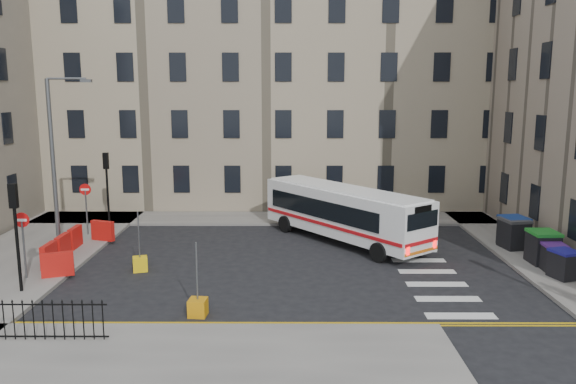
{
  "coord_description": "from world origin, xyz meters",
  "views": [
    {
      "loc": [
        -1.86,
        -24.15,
        7.59
      ],
      "look_at": [
        -1.94,
        1.29,
        3.0
      ],
      "focal_mm": 35.0,
      "sensor_mm": 36.0,
      "label": 1
    }
  ],
  "objects_px": {
    "wheelie_bin_a": "(564,264)",
    "bollard_chevron": "(198,307)",
    "wheelie_bin_d": "(514,233)",
    "wheelie_bin_c": "(543,247)",
    "streetlamp": "(53,161)",
    "wheelie_bin_e": "(513,231)",
    "wheelie_bin_b": "(553,257)",
    "bus": "(343,211)",
    "bollard_yellow": "(140,264)"
  },
  "relations": [
    {
      "from": "bus",
      "to": "wheelie_bin_e",
      "type": "distance_m",
      "value": 8.3
    },
    {
      "from": "wheelie_bin_c",
      "to": "bollard_chevron",
      "type": "xyz_separation_m",
      "value": [
        -14.2,
        -5.56,
        -0.58
      ]
    },
    {
      "from": "wheelie_bin_b",
      "to": "wheelie_bin_c",
      "type": "distance_m",
      "value": 1.02
    },
    {
      "from": "bus",
      "to": "bollard_yellow",
      "type": "distance_m",
      "value": 10.35
    },
    {
      "from": "wheelie_bin_c",
      "to": "wheelie_bin_e",
      "type": "height_order",
      "value": "wheelie_bin_e"
    },
    {
      "from": "wheelie_bin_a",
      "to": "wheelie_bin_c",
      "type": "xyz_separation_m",
      "value": [
        0.01,
        2.0,
        0.14
      ]
    },
    {
      "from": "bus",
      "to": "wheelie_bin_c",
      "type": "distance_m",
      "value": 9.32
    },
    {
      "from": "wheelie_bin_b",
      "to": "wheelie_bin_d",
      "type": "distance_m",
      "value": 3.47
    },
    {
      "from": "bus",
      "to": "wheelie_bin_d",
      "type": "relative_size",
      "value": 6.29
    },
    {
      "from": "bollard_chevron",
      "to": "wheelie_bin_b",
      "type": "bearing_deg",
      "value": 17.75
    },
    {
      "from": "wheelie_bin_c",
      "to": "wheelie_bin_d",
      "type": "xyz_separation_m",
      "value": [
        -0.3,
        2.44,
        -0.0
      ]
    },
    {
      "from": "bus",
      "to": "wheelie_bin_a",
      "type": "distance_m",
      "value": 10.35
    },
    {
      "from": "wheelie_bin_a",
      "to": "bollard_yellow",
      "type": "bearing_deg",
      "value": 158.37
    },
    {
      "from": "wheelie_bin_b",
      "to": "streetlamp",
      "type": "bearing_deg",
      "value": 173.91
    },
    {
      "from": "wheelie_bin_a",
      "to": "wheelie_bin_e",
      "type": "xyz_separation_m",
      "value": [
        -0.17,
        4.81,
        0.14
      ]
    },
    {
      "from": "bollard_chevron",
      "to": "wheelie_bin_a",
      "type": "bearing_deg",
      "value": 14.08
    },
    {
      "from": "wheelie_bin_d",
      "to": "bollard_yellow",
      "type": "relative_size",
      "value": 2.47
    },
    {
      "from": "bus",
      "to": "bollard_chevron",
      "type": "distance_m",
      "value": 11.34
    },
    {
      "from": "bollard_chevron",
      "to": "bus",
      "type": "bearing_deg",
      "value": 58.73
    },
    {
      "from": "streetlamp",
      "to": "wheelie_bin_d",
      "type": "bearing_deg",
      "value": 0.02
    },
    {
      "from": "bus",
      "to": "bollard_chevron",
      "type": "height_order",
      "value": "bus"
    },
    {
      "from": "wheelie_bin_b",
      "to": "wheelie_bin_a",
      "type": "bearing_deg",
      "value": -88.12
    },
    {
      "from": "streetlamp",
      "to": "wheelie_bin_c",
      "type": "height_order",
      "value": "streetlamp"
    },
    {
      "from": "wheelie_bin_b",
      "to": "bollard_chevron",
      "type": "height_order",
      "value": "wheelie_bin_b"
    },
    {
      "from": "wheelie_bin_a",
      "to": "bollard_chevron",
      "type": "xyz_separation_m",
      "value": [
        -14.19,
        -3.56,
        -0.43
      ]
    },
    {
      "from": "wheelie_bin_a",
      "to": "wheelie_bin_d",
      "type": "distance_m",
      "value": 4.46
    },
    {
      "from": "wheelie_bin_d",
      "to": "wheelie_bin_c",
      "type": "bearing_deg",
      "value": -93.45
    },
    {
      "from": "wheelie_bin_c",
      "to": "wheelie_bin_e",
      "type": "distance_m",
      "value": 2.81
    },
    {
      "from": "bus",
      "to": "wheelie_bin_c",
      "type": "bearing_deg",
      "value": -63.75
    },
    {
      "from": "wheelie_bin_b",
      "to": "wheelie_bin_d",
      "type": "relative_size",
      "value": 0.78
    },
    {
      "from": "bus",
      "to": "wheelie_bin_b",
      "type": "distance_m",
      "value": 9.82
    },
    {
      "from": "streetlamp",
      "to": "wheelie_bin_e",
      "type": "bearing_deg",
      "value": 0.95
    },
    {
      "from": "bus",
      "to": "wheelie_bin_b",
      "type": "relative_size",
      "value": 8.08
    },
    {
      "from": "wheelie_bin_d",
      "to": "wheelie_bin_a",
      "type": "bearing_deg",
      "value": -96.72
    },
    {
      "from": "wheelie_bin_a",
      "to": "wheelie_bin_b",
      "type": "height_order",
      "value": "wheelie_bin_a"
    },
    {
      "from": "bus",
      "to": "wheelie_bin_c",
      "type": "xyz_separation_m",
      "value": [
        8.36,
        -4.07,
        -0.7
      ]
    },
    {
      "from": "wheelie_bin_a",
      "to": "wheelie_bin_b",
      "type": "bearing_deg",
      "value": 71.84
    },
    {
      "from": "wheelie_bin_d",
      "to": "bollard_chevron",
      "type": "bearing_deg",
      "value": -160.49
    },
    {
      "from": "wheelie_bin_c",
      "to": "wheelie_bin_d",
      "type": "height_order",
      "value": "wheelie_bin_c"
    },
    {
      "from": "wheelie_bin_b",
      "to": "wheelie_bin_e",
      "type": "relative_size",
      "value": 0.79
    },
    {
      "from": "wheelie_bin_d",
      "to": "wheelie_bin_e",
      "type": "height_order",
      "value": "wheelie_bin_e"
    },
    {
      "from": "streetlamp",
      "to": "wheelie_bin_b",
      "type": "xyz_separation_m",
      "value": [
        22.21,
        -3.45,
        -3.61
      ]
    },
    {
      "from": "bus",
      "to": "bollard_yellow",
      "type": "xyz_separation_m",
      "value": [
        -9.11,
        -4.75,
        -1.28
      ]
    },
    {
      "from": "wheelie_bin_b",
      "to": "bollard_yellow",
      "type": "bearing_deg",
      "value": -178.34
    },
    {
      "from": "wheelie_bin_e",
      "to": "bollard_yellow",
      "type": "bearing_deg",
      "value": -177.68
    },
    {
      "from": "wheelie_bin_d",
      "to": "wheelie_bin_e",
      "type": "relative_size",
      "value": 1.01
    },
    {
      "from": "wheelie_bin_a",
      "to": "bollard_chevron",
      "type": "bearing_deg",
      "value": 176.77
    },
    {
      "from": "streetlamp",
      "to": "wheelie_bin_b",
      "type": "relative_size",
      "value": 7.07
    },
    {
      "from": "wheelie_bin_a",
      "to": "streetlamp",
      "type": "bearing_deg",
      "value": 151.38
    },
    {
      "from": "wheelie_bin_b",
      "to": "wheelie_bin_c",
      "type": "xyz_separation_m",
      "value": [
        -0.0,
        1.01,
        0.14
      ]
    }
  ]
}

